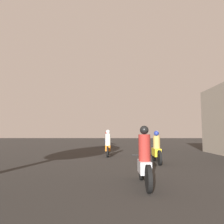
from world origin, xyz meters
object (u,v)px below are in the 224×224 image
motorcycle_silver (144,161)px  motorcycle_yellow (156,150)px  motorcycle_blue (107,141)px  motorcycle_orange (108,145)px  motorcycle_black (157,143)px  motorcycle_white (107,140)px

motorcycle_silver → motorcycle_yellow: size_ratio=1.02×
motorcycle_silver → motorcycle_blue: motorcycle_silver is taller
motorcycle_silver → motorcycle_yellow: bearing=70.1°
motorcycle_blue → motorcycle_orange: bearing=-94.3°
motorcycle_orange → motorcycle_blue: 8.97m
motorcycle_black → motorcycle_blue: bearing=124.0°
motorcycle_blue → motorcycle_white: (-0.03, 3.00, -0.01)m
motorcycle_white → motorcycle_yellow: bearing=-71.1°
motorcycle_yellow → motorcycle_black: 6.96m
motorcycle_orange → motorcycle_black: bearing=38.5°
motorcycle_silver → motorcycle_orange: motorcycle_silver is taller
motorcycle_black → motorcycle_orange: bearing=-139.6°
motorcycle_orange → motorcycle_blue: motorcycle_orange is taller
motorcycle_yellow → motorcycle_black: (1.35, 6.83, 0.02)m
motorcycle_silver → motorcycle_white: bearing=89.8°
motorcycle_black → motorcycle_white: 9.26m
motorcycle_black → motorcycle_blue: motorcycle_black is taller
motorcycle_blue → motorcycle_silver: bearing=-91.3°
motorcycle_silver → motorcycle_black: (2.51, 11.23, -0.02)m
motorcycle_yellow → motorcycle_white: (-2.84, 15.09, -0.01)m
motorcycle_white → motorcycle_silver: bearing=-76.9°
motorcycle_yellow → motorcycle_blue: bearing=99.6°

